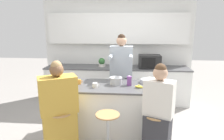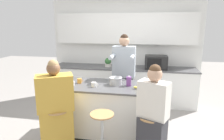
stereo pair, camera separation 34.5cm
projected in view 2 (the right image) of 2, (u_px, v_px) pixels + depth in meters
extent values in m
plane|color=gray|center=(111.00, 133.00, 3.63)|extent=(16.00, 16.00, 0.00)
cube|color=silver|center=(125.00, 47.00, 5.17)|extent=(3.80, 0.06, 2.70)
cube|color=white|center=(125.00, 29.00, 4.96)|extent=(3.50, 0.16, 0.75)
cube|color=white|center=(123.00, 85.00, 5.03)|extent=(3.50, 0.63, 0.87)
cube|color=#4C4C4F|center=(123.00, 68.00, 4.93)|extent=(3.53, 0.66, 0.03)
cube|color=black|center=(111.00, 131.00, 3.62)|extent=(1.59, 0.70, 0.06)
cube|color=white|center=(111.00, 109.00, 3.52)|extent=(1.67, 0.78, 0.81)
cube|color=#4C4C4F|center=(111.00, 86.00, 3.43)|extent=(1.71, 0.82, 0.03)
cylinder|color=#B7BABC|center=(58.00, 131.00, 3.01)|extent=(0.04, 0.04, 0.66)
cylinder|color=tan|center=(57.00, 110.00, 2.94)|extent=(0.34, 0.34, 0.02)
cylinder|color=#B7BABC|center=(102.00, 136.00, 2.88)|extent=(0.04, 0.04, 0.66)
cylinder|color=tan|center=(102.00, 114.00, 2.80)|extent=(0.34, 0.34, 0.02)
cylinder|color=#B7BABC|center=(150.00, 139.00, 2.80)|extent=(0.04, 0.04, 0.66)
cylinder|color=tan|center=(151.00, 117.00, 2.72)|extent=(0.34, 0.34, 0.02)
cube|color=#383842|center=(123.00, 98.00, 4.09)|extent=(0.38, 0.23, 0.90)
cube|color=#9EA8B2|center=(124.00, 62.00, 3.92)|extent=(0.44, 0.23, 0.61)
cylinder|color=#9EA8B2|center=(112.00, 57.00, 3.67)|extent=(0.08, 0.34, 0.07)
cylinder|color=#9EA8B2|center=(132.00, 57.00, 3.59)|extent=(0.08, 0.34, 0.07)
sphere|color=tan|center=(124.00, 41.00, 3.84)|extent=(0.20, 0.20, 0.20)
sphere|color=black|center=(124.00, 38.00, 3.82)|extent=(0.16, 0.16, 0.16)
cube|color=gold|center=(57.00, 131.00, 3.02)|extent=(0.54, 0.45, 0.69)
cube|color=gold|center=(55.00, 93.00, 2.89)|extent=(0.59, 0.49, 0.52)
sphere|color=brown|center=(53.00, 69.00, 2.81)|extent=(0.26, 0.26, 0.19)
sphere|color=#A37F51|center=(53.00, 65.00, 2.80)|extent=(0.21, 0.21, 0.15)
cube|color=#333338|center=(152.00, 140.00, 2.78)|extent=(0.43, 0.39, 0.69)
cube|color=silver|center=(154.00, 100.00, 2.65)|extent=(0.45, 0.36, 0.50)
sphere|color=tan|center=(155.00, 74.00, 2.57)|extent=(0.26, 0.26, 0.19)
sphere|color=#513823|center=(155.00, 70.00, 2.56)|extent=(0.21, 0.21, 0.16)
cylinder|color=#B7BABC|center=(116.00, 81.00, 3.47)|extent=(0.21, 0.21, 0.12)
cylinder|color=#B7BABC|center=(116.00, 78.00, 3.45)|extent=(0.23, 0.23, 0.01)
cylinder|color=#B7BABC|center=(108.00, 79.00, 3.48)|extent=(0.05, 0.01, 0.01)
cylinder|color=#B7BABC|center=(123.00, 79.00, 3.44)|extent=(0.05, 0.01, 0.01)
cylinder|color=#B7BABC|center=(147.00, 82.00, 3.51)|extent=(0.22, 0.22, 0.07)
cylinder|color=#B7BABC|center=(68.00, 83.00, 3.43)|extent=(0.22, 0.22, 0.06)
cylinder|color=white|center=(94.00, 85.00, 3.33)|extent=(0.08, 0.08, 0.08)
torus|color=white|center=(97.00, 85.00, 3.32)|extent=(0.04, 0.01, 0.04)
cylinder|color=orange|center=(79.00, 81.00, 3.54)|extent=(0.08, 0.08, 0.08)
torus|color=orange|center=(82.00, 81.00, 3.53)|extent=(0.04, 0.01, 0.04)
ellipsoid|color=yellow|center=(137.00, 88.00, 3.21)|extent=(0.12, 0.05, 0.05)
ellipsoid|color=yellow|center=(136.00, 87.00, 3.25)|extent=(0.09, 0.11, 0.05)
ellipsoid|color=yellow|center=(139.00, 87.00, 3.24)|extent=(0.10, 0.11, 0.05)
cube|color=#7A428E|center=(129.00, 81.00, 3.38)|extent=(0.08, 0.08, 0.16)
cylinder|color=white|center=(129.00, 76.00, 3.36)|extent=(0.03, 0.03, 0.02)
cube|color=black|center=(156.00, 62.00, 4.72)|extent=(0.52, 0.37, 0.31)
cube|color=black|center=(154.00, 64.00, 4.54)|extent=(0.32, 0.01, 0.24)
cube|color=black|center=(165.00, 64.00, 4.50)|extent=(0.09, 0.01, 0.25)
cylinder|color=beige|center=(108.00, 65.00, 4.98)|extent=(0.16, 0.16, 0.07)
sphere|color=#336633|center=(108.00, 61.00, 4.96)|extent=(0.16, 0.16, 0.16)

